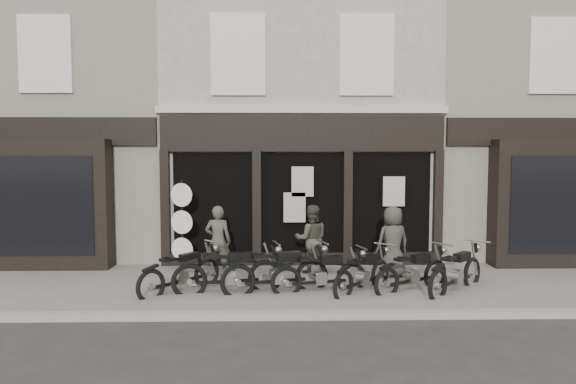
{
  "coord_description": "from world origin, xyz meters",
  "views": [
    {
      "loc": [
        -0.66,
        -11.19,
        3.08
      ],
      "look_at": [
        -0.39,
        1.6,
        2.08
      ],
      "focal_mm": 35.0,
      "sensor_mm": 36.0,
      "label": 1
    }
  ],
  "objects_px": {
    "motorcycle_6": "(456,276)",
    "man_left": "(218,241)",
    "advert_sign_post": "(182,230)",
    "motorcycle_5": "(413,276)",
    "motorcycle_0": "(181,276)",
    "man_right": "(393,242)",
    "motorcycle_1": "(229,276)",
    "motorcycle_4": "(363,277)",
    "motorcycle_3": "(321,277)",
    "man_centre": "(311,239)",
    "motorcycle_2": "(277,275)"
  },
  "relations": [
    {
      "from": "motorcycle_6",
      "to": "man_centre",
      "type": "distance_m",
      "value": 3.43
    },
    {
      "from": "man_left",
      "to": "advert_sign_post",
      "type": "relative_size",
      "value": 0.71
    },
    {
      "from": "motorcycle_4",
      "to": "motorcycle_5",
      "type": "bearing_deg",
      "value": -45.81
    },
    {
      "from": "motorcycle_2",
      "to": "motorcycle_6",
      "type": "height_order",
      "value": "motorcycle_2"
    },
    {
      "from": "motorcycle_4",
      "to": "motorcycle_3",
      "type": "bearing_deg",
      "value": 133.06
    },
    {
      "from": "motorcycle_0",
      "to": "motorcycle_2",
      "type": "distance_m",
      "value": 2.02
    },
    {
      "from": "motorcycle_0",
      "to": "motorcycle_1",
      "type": "bearing_deg",
      "value": -55.74
    },
    {
      "from": "motorcycle_3",
      "to": "advert_sign_post",
      "type": "height_order",
      "value": "advert_sign_post"
    },
    {
      "from": "motorcycle_5",
      "to": "advert_sign_post",
      "type": "relative_size",
      "value": 0.81
    },
    {
      "from": "motorcycle_0",
      "to": "motorcycle_3",
      "type": "relative_size",
      "value": 0.87
    },
    {
      "from": "motorcycle_4",
      "to": "motorcycle_6",
      "type": "bearing_deg",
      "value": -50.33
    },
    {
      "from": "motorcycle_1",
      "to": "motorcycle_3",
      "type": "xyz_separation_m",
      "value": [
        1.9,
        0.02,
        -0.04
      ]
    },
    {
      "from": "motorcycle_0",
      "to": "man_centre",
      "type": "distance_m",
      "value": 3.27
    },
    {
      "from": "advert_sign_post",
      "to": "motorcycle_6",
      "type": "bearing_deg",
      "value": -0.09
    },
    {
      "from": "motorcycle_3",
      "to": "motorcycle_4",
      "type": "distance_m",
      "value": 0.9
    },
    {
      "from": "man_left",
      "to": "motorcycle_2",
      "type": "bearing_deg",
      "value": 137.31
    },
    {
      "from": "motorcycle_4",
      "to": "man_right",
      "type": "bearing_deg",
      "value": 4.9
    },
    {
      "from": "motorcycle_6",
      "to": "man_centre",
      "type": "relative_size",
      "value": 1.08
    },
    {
      "from": "motorcycle_1",
      "to": "motorcycle_5",
      "type": "relative_size",
      "value": 1.22
    },
    {
      "from": "man_left",
      "to": "motorcycle_5",
      "type": "bearing_deg",
      "value": 166.26
    },
    {
      "from": "motorcycle_0",
      "to": "motorcycle_3",
      "type": "height_order",
      "value": "motorcycle_0"
    },
    {
      "from": "motorcycle_6",
      "to": "man_left",
      "type": "height_order",
      "value": "man_left"
    },
    {
      "from": "motorcycle_2",
      "to": "man_right",
      "type": "xyz_separation_m",
      "value": [
        2.66,
        1.22,
        0.49
      ]
    },
    {
      "from": "motorcycle_5",
      "to": "motorcycle_6",
      "type": "xyz_separation_m",
      "value": [
        0.89,
        -0.11,
        0.02
      ]
    },
    {
      "from": "motorcycle_5",
      "to": "man_centre",
      "type": "bearing_deg",
      "value": 109.84
    },
    {
      "from": "motorcycle_0",
      "to": "advert_sign_post",
      "type": "relative_size",
      "value": 0.77
    },
    {
      "from": "motorcycle_1",
      "to": "motorcycle_2",
      "type": "distance_m",
      "value": 0.99
    },
    {
      "from": "motorcycle_6",
      "to": "motorcycle_1",
      "type": "bearing_deg",
      "value": 134.42
    },
    {
      "from": "motorcycle_5",
      "to": "advert_sign_post",
      "type": "height_order",
      "value": "advert_sign_post"
    },
    {
      "from": "motorcycle_4",
      "to": "motorcycle_0",
      "type": "bearing_deg",
      "value": 130.32
    },
    {
      "from": "motorcycle_5",
      "to": "man_left",
      "type": "distance_m",
      "value": 4.47
    },
    {
      "from": "motorcycle_1",
      "to": "motorcycle_6",
      "type": "distance_m",
      "value": 4.75
    },
    {
      "from": "motorcycle_0",
      "to": "man_right",
      "type": "height_order",
      "value": "man_right"
    },
    {
      "from": "advert_sign_post",
      "to": "motorcycle_3",
      "type": "bearing_deg",
      "value": -13.05
    },
    {
      "from": "motorcycle_5",
      "to": "man_centre",
      "type": "distance_m",
      "value": 2.64
    },
    {
      "from": "motorcycle_0",
      "to": "man_left",
      "type": "relative_size",
      "value": 1.09
    },
    {
      "from": "motorcycle_2",
      "to": "motorcycle_5",
      "type": "distance_m",
      "value": 2.87
    },
    {
      "from": "man_centre",
      "to": "motorcycle_6",
      "type": "bearing_deg",
      "value": 148.58
    },
    {
      "from": "motorcycle_6",
      "to": "advert_sign_post",
      "type": "relative_size",
      "value": 0.75
    },
    {
      "from": "motorcycle_1",
      "to": "advert_sign_post",
      "type": "relative_size",
      "value": 0.99
    },
    {
      "from": "motorcycle_5",
      "to": "motorcycle_6",
      "type": "height_order",
      "value": "motorcycle_6"
    },
    {
      "from": "advert_sign_post",
      "to": "motorcycle_5",
      "type": "bearing_deg",
      "value": -1.83
    },
    {
      "from": "motorcycle_3",
      "to": "man_right",
      "type": "height_order",
      "value": "man_right"
    },
    {
      "from": "motorcycle_1",
      "to": "man_right",
      "type": "distance_m",
      "value": 3.88
    },
    {
      "from": "motorcycle_1",
      "to": "motorcycle_6",
      "type": "height_order",
      "value": "motorcycle_1"
    },
    {
      "from": "motorcycle_5",
      "to": "motorcycle_0",
      "type": "bearing_deg",
      "value": 147.25
    },
    {
      "from": "man_right",
      "to": "motorcycle_0",
      "type": "bearing_deg",
      "value": -3.75
    },
    {
      "from": "motorcycle_1",
      "to": "man_left",
      "type": "xyz_separation_m",
      "value": [
        -0.38,
        1.42,
        0.5
      ]
    },
    {
      "from": "motorcycle_6",
      "to": "advert_sign_post",
      "type": "bearing_deg",
      "value": 116.88
    },
    {
      "from": "motorcycle_3",
      "to": "motorcycle_5",
      "type": "xyz_separation_m",
      "value": [
        1.95,
        0.08,
        0.0
      ]
    }
  ]
}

